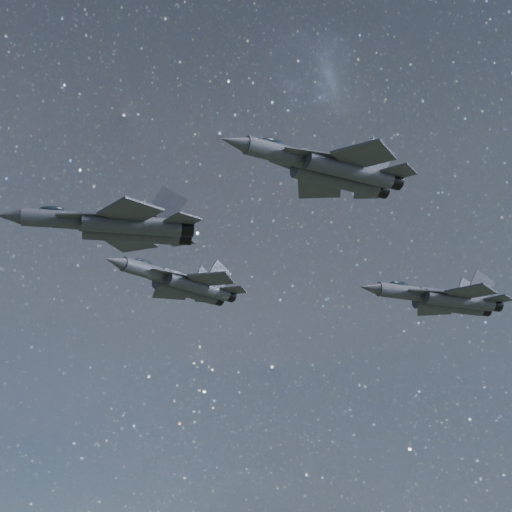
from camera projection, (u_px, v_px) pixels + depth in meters
name	position (u px, v px, depth m)	size (l,w,h in m)	color
jet_lead	(116.00, 225.00, 77.61)	(20.36, 13.86, 5.11)	#333540
jet_left	(182.00, 283.00, 96.52)	(19.67, 13.06, 5.01)	#333540
jet_right	(329.00, 168.00, 63.33)	(16.78, 11.84, 4.25)	#333540
jet_slot	(443.00, 299.00, 87.38)	(18.07, 12.80, 4.59)	#333540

